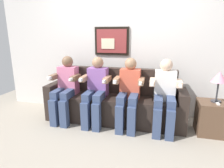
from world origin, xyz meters
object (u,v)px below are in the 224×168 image
object	(u,v)px
couch	(114,103)
side_table_right	(211,118)
person_leftmost	(66,86)
person_rightmost	(165,93)
person_left_center	(96,88)
spare_remote_on_table	(217,103)
person_right_center	(129,91)
table_lamp	(219,78)

from	to	relation	value
couch	side_table_right	bearing A→B (deg)	-4.04
person_leftmost	person_rightmost	distance (m)	1.64
person_left_center	spare_remote_on_table	bearing A→B (deg)	-0.23
person_right_center	table_lamp	size ratio (longest dim) A/B	2.41
person_leftmost	side_table_right	world-z (taller)	person_leftmost
person_leftmost	person_right_center	distance (m)	1.09
couch	person_left_center	distance (m)	0.44
couch	side_table_right	size ratio (longest dim) A/B	4.67
person_rightmost	side_table_right	size ratio (longest dim) A/B	2.22
person_leftmost	spare_remote_on_table	bearing A→B (deg)	-0.18
person_right_center	spare_remote_on_table	xyz separation A→B (m)	(1.28, -0.01, -0.10)
table_lamp	spare_remote_on_table	world-z (taller)	table_lamp
person_left_center	table_lamp	size ratio (longest dim) A/B	2.41
person_right_center	table_lamp	distance (m)	1.31
table_lamp	person_rightmost	bearing A→B (deg)	-173.71
person_left_center	person_right_center	xyz separation A→B (m)	(0.55, 0.00, 0.00)
person_leftmost	spare_remote_on_table	xyz separation A→B (m)	(2.38, -0.01, -0.10)
person_rightmost	table_lamp	bearing A→B (deg)	6.29
person_left_center	person_right_center	bearing A→B (deg)	0.00
person_left_center	person_rightmost	bearing A→B (deg)	0.00
spare_remote_on_table	table_lamp	bearing A→B (deg)	88.96
couch	person_rightmost	size ratio (longest dim) A/B	2.10
table_lamp	spare_remote_on_table	xyz separation A→B (m)	(-0.00, -0.09, -0.35)
person_leftmost	side_table_right	distance (m)	2.36
person_left_center	person_rightmost	distance (m)	1.09
person_leftmost	person_rightmost	xyz separation A→B (m)	(1.64, 0.00, 0.00)
person_left_center	spare_remote_on_table	xyz separation A→B (m)	(1.83, -0.01, -0.10)
person_leftmost	side_table_right	bearing A→B (deg)	1.51
side_table_right	table_lamp	size ratio (longest dim) A/B	1.09
person_leftmost	table_lamp	size ratio (longest dim) A/B	2.41
person_leftmost	person_left_center	distance (m)	0.55
couch	table_lamp	size ratio (longest dim) A/B	5.07
couch	table_lamp	xyz separation A→B (m)	(1.56, -0.09, 0.55)
couch	person_right_center	xyz separation A→B (m)	(0.27, -0.17, 0.29)
couch	person_leftmost	world-z (taller)	person_leftmost
spare_remote_on_table	side_table_right	bearing A→B (deg)	120.08
person_left_center	person_right_center	distance (m)	0.55
person_right_center	person_rightmost	distance (m)	0.55
person_left_center	person_rightmost	size ratio (longest dim) A/B	1.00
person_leftmost	person_right_center	size ratio (longest dim) A/B	1.00
person_left_center	table_lamp	world-z (taller)	person_left_center
person_rightmost	person_right_center	bearing A→B (deg)	180.00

